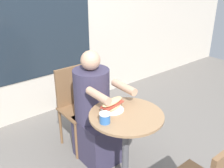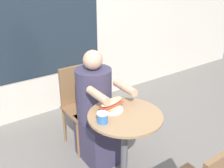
# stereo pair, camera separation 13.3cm
# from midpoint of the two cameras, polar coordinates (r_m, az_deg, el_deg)

# --- Properties ---
(storefront_wall) EXTENTS (8.00, 0.09, 2.80)m
(storefront_wall) POSITION_cam_midpoint_polar(r_m,az_deg,el_deg) (3.32, -14.68, 16.14)
(storefront_wall) COLOR beige
(storefront_wall) RESTS_ON ground_plane
(cafe_table) EXTENTS (0.60, 0.60, 0.74)m
(cafe_table) POSITION_cam_midpoint_polar(r_m,az_deg,el_deg) (2.21, 4.54, -11.36)
(cafe_table) COLOR #997551
(cafe_table) RESTS_ON ground_plane
(diner_chair) EXTENTS (0.39, 0.39, 0.87)m
(diner_chair) POSITION_cam_midpoint_polar(r_m,az_deg,el_deg) (2.82, -5.81, -3.29)
(diner_chair) COLOR brown
(diner_chair) RESTS_ON ground_plane
(seated_diner) EXTENTS (0.35, 0.62, 1.14)m
(seated_diner) POSITION_cam_midpoint_polar(r_m,az_deg,el_deg) (2.57, -1.95, -6.78)
(seated_diner) COLOR #38334C
(seated_diner) RESTS_ON ground_plane
(sandwich_on_plate) EXTENTS (0.24, 0.19, 0.10)m
(sandwich_on_plate) POSITION_cam_midpoint_polar(r_m,az_deg,el_deg) (2.13, 1.71, -4.67)
(sandwich_on_plate) COLOR white
(sandwich_on_plate) RESTS_ON cafe_table
(drink_cup) EXTENTS (0.09, 0.09, 0.08)m
(drink_cup) POSITION_cam_midpoint_polar(r_m,az_deg,el_deg) (1.97, -0.15, -7.36)
(drink_cup) COLOR #336BB7
(drink_cup) RESTS_ON cafe_table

